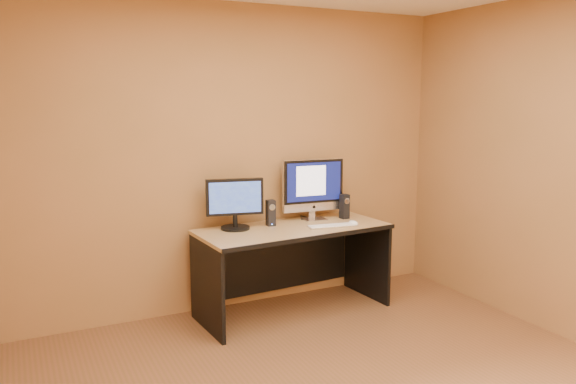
% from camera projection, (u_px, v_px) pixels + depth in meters
% --- Properties ---
extents(walls, '(4.00, 4.00, 2.60)m').
position_uv_depth(walls, '(365.00, 195.00, 3.03)').
color(walls, '#98673D').
rests_on(walls, ground).
extents(desk, '(1.65, 0.81, 0.74)m').
position_uv_depth(desk, '(293.00, 270.00, 4.78)').
color(desk, tan).
rests_on(desk, ground).
extents(imac, '(0.59, 0.26, 0.55)m').
position_uv_depth(imac, '(314.00, 189.00, 4.96)').
color(imac, '#B8B8BC').
rests_on(imac, desk).
extents(second_monitor, '(0.52, 0.33, 0.42)m').
position_uv_depth(second_monitor, '(235.00, 204.00, 4.61)').
color(second_monitor, black).
rests_on(second_monitor, desk).
extents(speaker_left, '(0.07, 0.08, 0.22)m').
position_uv_depth(speaker_left, '(271.00, 213.00, 4.76)').
color(speaker_left, black).
rests_on(speaker_left, desk).
extents(speaker_right, '(0.07, 0.08, 0.22)m').
position_uv_depth(speaker_right, '(344.00, 206.00, 5.04)').
color(speaker_right, black).
rests_on(speaker_right, desk).
extents(keyboard, '(0.44, 0.18, 0.02)m').
position_uv_depth(keyboard, '(333.00, 226.00, 4.73)').
color(keyboard, silver).
rests_on(keyboard, desk).
extents(mouse, '(0.06, 0.11, 0.04)m').
position_uv_depth(mouse, '(353.00, 222.00, 4.81)').
color(mouse, white).
rests_on(mouse, desk).
extents(cable_a, '(0.13, 0.19, 0.01)m').
position_uv_depth(cable_a, '(311.00, 217.00, 5.08)').
color(cable_a, black).
rests_on(cable_a, desk).
extents(cable_b, '(0.09, 0.16, 0.01)m').
position_uv_depth(cable_b, '(302.00, 217.00, 5.09)').
color(cable_b, black).
rests_on(cable_b, desk).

